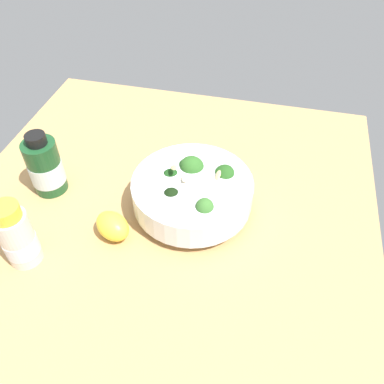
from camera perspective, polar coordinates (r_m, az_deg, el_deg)
ground_plane at (r=71.49cm, az=-3.62°, el=-2.85°), size 71.67×71.67×4.62cm
bowl_of_broccoli at (r=65.99cm, az=0.01°, el=0.03°), size 19.93×19.93×8.68cm
lemon_wedge at (r=64.63cm, az=-11.28°, el=-4.79°), size 6.94×7.57×4.22cm
bottle_tall at (r=73.43cm, az=-20.21°, el=3.36°), size 5.83×5.83×11.85cm
bottle_short at (r=63.62cm, az=-23.65°, el=-5.95°), size 5.02×5.02×11.39cm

